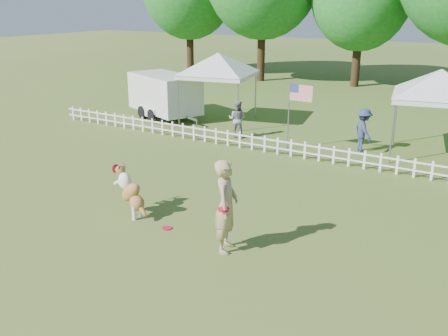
% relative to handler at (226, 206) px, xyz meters
% --- Properties ---
extents(ground, '(120.00, 120.00, 0.00)m').
position_rel_handler_xyz_m(ground, '(-1.35, -0.17, -1.00)').
color(ground, '#31571B').
rests_on(ground, ground).
extents(picket_fence, '(22.00, 0.08, 0.60)m').
position_rel_handler_xyz_m(picket_fence, '(-1.35, 6.83, -0.70)').
color(picket_fence, white).
rests_on(picket_fence, ground).
extents(handler, '(0.69, 0.85, 2.00)m').
position_rel_handler_xyz_m(handler, '(0.00, 0.00, 0.00)').
color(handler, tan).
rests_on(handler, ground).
extents(dog, '(1.23, 0.70, 1.20)m').
position_rel_handler_xyz_m(dog, '(-2.89, 0.31, -0.40)').
color(dog, brown).
rests_on(dog, ground).
extents(frisbee_on_turf, '(0.28, 0.28, 0.02)m').
position_rel_handler_xyz_m(frisbee_on_turf, '(-1.70, 0.16, -0.99)').
color(frisbee_on_turf, red).
rests_on(frisbee_on_turf, ground).
extents(canopy_tent_left, '(3.33, 3.33, 2.90)m').
position_rel_handler_xyz_m(canopy_tent_left, '(-6.40, 9.86, 0.45)').
color(canopy_tent_left, silver).
rests_on(canopy_tent_left, ground).
extents(canopy_tent_right, '(3.26, 3.26, 2.87)m').
position_rel_handler_xyz_m(canopy_tent_right, '(2.43, 9.36, 0.44)').
color(canopy_tent_right, silver).
rests_on(canopy_tent_right, ground).
extents(cargo_trailer, '(4.91, 3.52, 1.98)m').
position_rel_handler_xyz_m(cargo_trailer, '(-8.90, 9.33, -0.01)').
color(cargo_trailer, silver).
rests_on(cargo_trailer, ground).
extents(flag_pole, '(0.92, 0.13, 2.38)m').
position_rel_handler_xyz_m(flag_pole, '(-2.08, 7.59, 0.19)').
color(flag_pole, gray).
rests_on(flag_pole, ground).
extents(spectator_a, '(0.80, 0.69, 1.43)m').
position_rel_handler_xyz_m(spectator_a, '(-4.43, 8.08, -0.29)').
color(spectator_a, gray).
rests_on(spectator_a, ground).
extents(spectator_b, '(1.07, 1.11, 1.52)m').
position_rel_handler_xyz_m(spectator_b, '(0.26, 8.73, -0.24)').
color(spectator_b, navy).
rests_on(spectator_b, ground).
extents(tree_center_left, '(6.00, 6.00, 9.80)m').
position_rel_handler_xyz_m(tree_center_left, '(-4.35, 22.33, 3.90)').
color(tree_center_left, '#1C6320').
rests_on(tree_center_left, ground).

